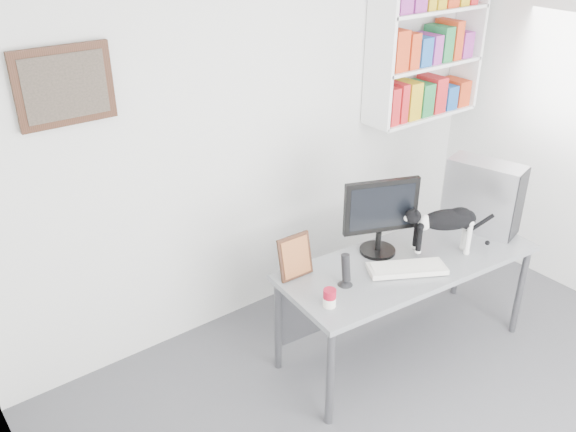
{
  "coord_description": "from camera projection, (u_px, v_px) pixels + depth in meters",
  "views": [
    {
      "loc": [
        -2.27,
        -1.24,
        2.76
      ],
      "look_at": [
        -0.16,
        1.53,
        0.96
      ],
      "focal_mm": 38.0,
      "sensor_mm": 36.0,
      "label": 1
    }
  ],
  "objects": [
    {
      "name": "room",
      "position": [
        521.0,
        253.0,
        2.75
      ],
      "size": [
        4.01,
        4.01,
        2.7
      ],
      "color": "#4C4D51",
      "rests_on": "ground"
    },
    {
      "name": "bookshelf",
      "position": [
        428.0,
        37.0,
        4.57
      ],
      "size": [
        1.03,
        0.28,
        1.24
      ],
      "primitive_type": "cube",
      "color": "white",
      "rests_on": "room"
    },
    {
      "name": "wall_art",
      "position": [
        65.0,
        86.0,
        3.19
      ],
      "size": [
        0.52,
        0.04,
        0.42
      ],
      "primitive_type": "cube",
      "color": "#432215",
      "rests_on": "room"
    },
    {
      "name": "desk",
      "position": [
        404.0,
        305.0,
        4.07
      ],
      "size": [
        1.77,
        0.82,
        0.72
      ],
      "primitive_type": "cube",
      "rotation": [
        0.0,
        0.0,
        -0.09
      ],
      "color": "gray",
      "rests_on": "room"
    },
    {
      "name": "monitor",
      "position": [
        380.0,
        216.0,
        3.87
      ],
      "size": [
        0.54,
        0.4,
        0.52
      ],
      "primitive_type": "cube",
      "rotation": [
        0.0,
        0.0,
        -0.38
      ],
      "color": "black",
      "rests_on": "desk"
    },
    {
      "name": "keyboard",
      "position": [
        407.0,
        268.0,
        3.78
      ],
      "size": [
        0.51,
        0.4,
        0.04
      ],
      "primitive_type": "cube",
      "rotation": [
        0.0,
        0.0,
        -0.51
      ],
      "color": "silver",
      "rests_on": "desk"
    },
    {
      "name": "pc_tower",
      "position": [
        483.0,
        196.0,
        4.17
      ],
      "size": [
        0.35,
        0.53,
        0.49
      ],
      "primitive_type": "cube",
      "rotation": [
        0.0,
        0.0,
        0.28
      ],
      "color": "#B5B5BA",
      "rests_on": "desk"
    },
    {
      "name": "speaker",
      "position": [
        346.0,
        270.0,
        3.6
      ],
      "size": [
        0.1,
        0.1,
        0.21
      ],
      "primitive_type": "cylinder",
      "rotation": [
        0.0,
        0.0,
        -0.05
      ],
      "color": "black",
      "rests_on": "desk"
    },
    {
      "name": "leaning_print",
      "position": [
        295.0,
        256.0,
        3.67
      ],
      "size": [
        0.23,
        0.1,
        0.28
      ],
      "primitive_type": "cube",
      "rotation": [
        0.0,
        0.0,
        -0.03
      ],
      "color": "#432215",
      "rests_on": "desk"
    },
    {
      "name": "soup_can",
      "position": [
        330.0,
        298.0,
        3.43
      ],
      "size": [
        0.09,
        0.09,
        0.11
      ],
      "primitive_type": "cylinder",
      "rotation": [
        0.0,
        0.0,
        -0.23
      ],
      "color": "#A20D24",
      "rests_on": "desk"
    },
    {
      "name": "cat",
      "position": [
        445.0,
        231.0,
        3.9
      ],
      "size": [
        0.54,
        0.39,
        0.33
      ],
      "primitive_type": null,
      "rotation": [
        0.0,
        0.0,
        -0.52
      ],
      "color": "black",
      "rests_on": "desk"
    }
  ]
}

